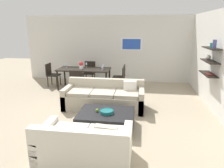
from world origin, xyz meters
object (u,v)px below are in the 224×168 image
object	(u,v)px
dining_table	(84,71)
dining_chair_head	(90,71)
coffee_table	(106,120)
dining_chair_foot	(77,81)
dining_chair_right_far	(121,75)
sofa_beige	(104,98)
centerpiece_vase	(81,65)
wine_glass_left_far	(66,65)
wine_glass_head	(86,64)
dining_chair_right_near	(120,78)
wine_glass_foot	(81,68)
wine_glass_right_near	(102,67)
loveseat_white	(85,147)
wine_glass_right_far	(103,66)
decorative_bowl	(107,112)
dining_chair_left_far	(51,73)
apple_on_coffee_table	(97,110)

from	to	relation	value
dining_table	dining_chair_head	world-z (taller)	dining_chair_head
coffee_table	dining_chair_foot	size ratio (longest dim) A/B	1.42
dining_chair_right_far	sofa_beige	bearing A→B (deg)	-97.75
dining_chair_head	centerpiece_vase	world-z (taller)	centerpiece_vase
wine_glass_left_far	wine_glass_head	bearing A→B (deg)	20.12
sofa_beige	dining_chair_head	xyz separation A→B (m)	(-1.09, 2.64, 0.21)
dining_table	wine_glass_left_far	world-z (taller)	wine_glass_left_far
sofa_beige	coffee_table	xyz separation A→B (m)	(0.26, -1.21, -0.10)
centerpiece_vase	wine_glass_left_far	bearing A→B (deg)	170.06
dining_chair_right_near	wine_glass_foot	world-z (taller)	wine_glass_foot
dining_chair_right_near	dining_chair_right_far	distance (m)	0.38
sofa_beige	wine_glass_left_far	world-z (taller)	wine_glass_left_far
sofa_beige	wine_glass_right_near	size ratio (longest dim) A/B	15.44
sofa_beige	dining_chair_head	world-z (taller)	dining_chair_head
dining_chair_foot	wine_glass_right_near	bearing A→B (deg)	45.89
wine_glass_foot	dining_table	bearing A→B (deg)	90.00
wine_glass_foot	loveseat_white	bearing A→B (deg)	-73.00
coffee_table	dining_table	distance (m)	3.34
dining_chair_right_far	wine_glass_head	world-z (taller)	wine_glass_head
dining_chair_head	wine_glass_right_far	world-z (taller)	wine_glass_right_far
dining_chair_head	wine_glass_right_near	size ratio (longest dim) A/B	6.08
sofa_beige	decorative_bowl	bearing A→B (deg)	-77.38
decorative_bowl	loveseat_white	bearing A→B (deg)	-97.46
dining_chair_left_far	dining_chair_right_near	bearing A→B (deg)	-7.92
sofa_beige	dining_table	bearing A→B (deg)	121.09
sofa_beige	decorative_bowl	xyz separation A→B (m)	(0.28, -1.26, 0.13)
coffee_table	dining_chair_head	xyz separation A→B (m)	(-1.35, 3.85, 0.31)
apple_on_coffee_table	dining_chair_right_far	distance (m)	3.21
apple_on_coffee_table	wine_glass_head	size ratio (longest dim) A/B	0.43
coffee_table	decorative_bowl	world-z (taller)	decorative_bowl
sofa_beige	loveseat_white	size ratio (longest dim) A/B	1.43
decorative_bowl	dining_chair_right_near	xyz separation A→B (m)	(-0.01, 2.88, 0.08)
dining_chair_left_far	dining_table	bearing A→B (deg)	-7.92
decorative_bowl	wine_glass_foot	xyz separation A→B (m)	(-1.37, 2.70, 0.44)
dining_chair_right_far	centerpiece_vase	distance (m)	1.52
dining_chair_head	wine_glass_head	world-z (taller)	wine_glass_head
centerpiece_vase	sofa_beige	bearing A→B (deg)	-56.64
dining_chair_left_far	loveseat_white	bearing A→B (deg)	-60.28
loveseat_white	decorative_bowl	bearing A→B (deg)	82.54
apple_on_coffee_table	wine_glass_head	world-z (taller)	wine_glass_head
wine_glass_foot	centerpiece_vase	world-z (taller)	centerpiece_vase
sofa_beige	dining_chair_left_far	bearing A→B (deg)	140.84
dining_chair_foot	centerpiece_vase	distance (m)	0.91
loveseat_white	wine_glass_foot	world-z (taller)	wine_glass_foot
apple_on_coffee_table	loveseat_white	bearing A→B (deg)	-86.96
sofa_beige	dining_chair_right_far	bearing A→B (deg)	82.25
sofa_beige	dining_chair_right_far	distance (m)	2.03
dining_chair_left_far	wine_glass_right_far	bearing A→B (deg)	-2.37
loveseat_white	decorative_bowl	size ratio (longest dim) A/B	5.15
sofa_beige	dining_chair_foot	world-z (taller)	dining_chair_foot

